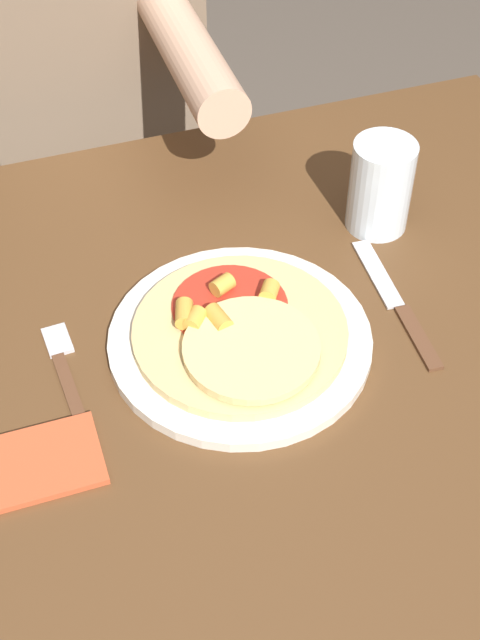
# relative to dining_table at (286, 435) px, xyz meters

# --- Properties ---
(dining_table) EXTENTS (1.00, 0.96, 0.76)m
(dining_table) POSITION_rel_dining_table_xyz_m (0.00, 0.00, 0.00)
(dining_table) COLOR brown
(dining_table) RESTS_ON ground_plane
(plate) EXTENTS (0.30, 0.30, 0.01)m
(plate) POSITION_rel_dining_table_xyz_m (-0.04, 0.06, 0.12)
(plate) COLOR silver
(plate) RESTS_ON dining_table
(pizza) EXTENTS (0.24, 0.24, 0.04)m
(pizza) POSITION_rel_dining_table_xyz_m (-0.04, 0.05, 0.14)
(pizza) COLOR #DBBC7A
(pizza) RESTS_ON plate
(fork) EXTENTS (0.03, 0.18, 0.00)m
(fork) POSITION_rel_dining_table_xyz_m (-0.24, 0.08, 0.12)
(fork) COLOR brown
(fork) RESTS_ON dining_table
(knife) EXTENTS (0.03, 0.22, 0.00)m
(knife) POSITION_rel_dining_table_xyz_m (0.16, 0.06, 0.12)
(knife) COLOR brown
(knife) RESTS_ON dining_table
(drinking_glass) EXTENTS (0.08, 0.08, 0.12)m
(drinking_glass) POSITION_rel_dining_table_xyz_m (0.19, 0.20, 0.18)
(drinking_glass) COLOR silver
(drinking_glass) RESTS_ON dining_table
(napkin) EXTENTS (0.13, 0.09, 0.01)m
(napkin) POSITION_rel_dining_table_xyz_m (-0.29, -0.03, 0.12)
(napkin) COLOR #C6512D
(napkin) RESTS_ON dining_table
(person_diner) EXTENTS (0.34, 0.52, 1.22)m
(person_diner) POSITION_rel_dining_table_xyz_m (-0.08, 0.70, 0.06)
(person_diner) COLOR #2D2D38
(person_diner) RESTS_ON ground_plane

